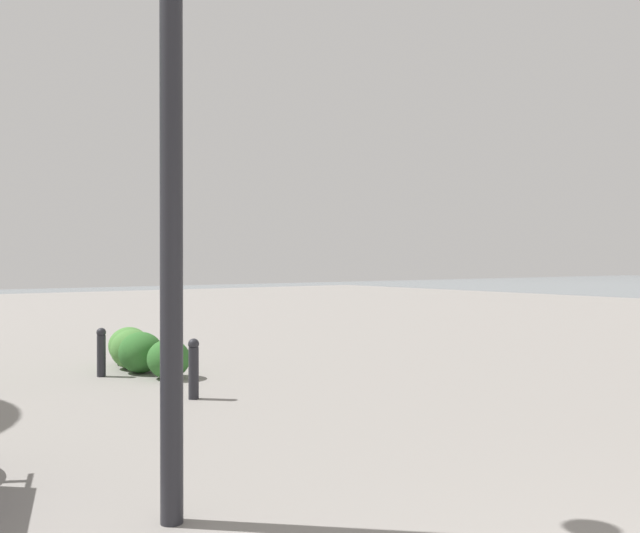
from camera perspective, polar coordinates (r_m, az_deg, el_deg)
The scene contains 7 objects.
lamppost at distance 4.20m, azimuth -13.07°, elevation 15.99°, with size 0.98×0.28×4.12m.
bollard_near at distance 7.76m, azimuth -11.15°, elevation -8.77°, with size 0.13×0.13×0.71m.
bollard_mid at distance 9.58m, azimuth -18.84°, elevation -7.11°, with size 0.13×0.13×0.69m.
shrub_low at distance 10.16m, azimuth -16.33°, elevation -7.04°, with size 0.70×0.63×0.59m.
shrub_round at distance 9.18m, azimuth -13.29°, elevation -7.97°, with size 0.64×0.58×0.54m.
shrub_wide at distance 9.75m, azimuth -15.61°, elevation -7.35°, with size 0.70×0.63×0.59m.
shrub_tall at distance 10.60m, azimuth -16.59°, elevation -6.74°, with size 0.69×0.62×0.58m.
Camera 1 is at (0.46, 2.26, 1.60)m, focal length 36.06 mm.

